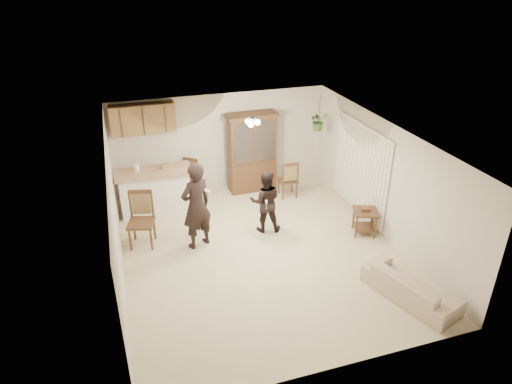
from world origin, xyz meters
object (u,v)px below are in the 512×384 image
object	(u,v)px
adult	(196,208)
side_table	(364,222)
child	(265,203)
china_hutch	(252,153)
chair_hutch_left	(188,187)
chair_hutch_right	(288,186)
chair_bar	(142,231)
sofa	(412,281)

from	to	relation	value
adult	side_table	xyz separation A→B (m)	(3.57, -0.64, -0.61)
child	china_hutch	world-z (taller)	china_hutch
chair_hutch_left	chair_hutch_right	xyz separation A→B (m)	(2.42, -0.73, 0.00)
chair_bar	chair_hutch_right	xyz separation A→B (m)	(3.73, 1.19, -0.05)
adult	chair_hutch_left	xyz separation A→B (m)	(0.20, 2.29, -0.62)
side_table	chair_hutch_right	xyz separation A→B (m)	(-0.95, 2.20, -0.01)
china_hutch	chair_hutch_left	bearing A→B (deg)	175.80
china_hutch	side_table	distance (m)	3.41
adult	china_hutch	world-z (taller)	china_hutch
side_table	adult	bearing A→B (deg)	169.89
chair_hutch_left	chair_hutch_right	size ratio (longest dim) A/B	0.99
side_table	chair_hutch_left	bearing A→B (deg)	139.01
side_table	chair_bar	distance (m)	4.79
adult	side_table	world-z (taller)	adult
china_hutch	chair_hutch_left	world-z (taller)	china_hutch
china_hutch	chair_bar	bearing A→B (deg)	-150.29
adult	chair_hutch_right	bearing A→B (deg)	-172.49
china_hutch	chair_hutch_right	bearing A→B (deg)	-44.45
china_hutch	chair_bar	xyz separation A→B (m)	(-2.98, -1.86, -0.68)
child	china_hutch	distance (m)	2.12
child	chair_bar	size ratio (longest dim) A/B	1.14
sofa	chair_hutch_right	size ratio (longest dim) A/B	1.89
sofa	side_table	world-z (taller)	sofa
adult	chair_hutch_left	world-z (taller)	adult
china_hutch	adult	bearing A→B (deg)	-132.17
chair_hutch_left	chair_hutch_right	distance (m)	2.52
side_table	chair_hutch_right	size ratio (longest dim) A/B	0.66
chair_hutch_left	adult	bearing A→B (deg)	-57.55
sofa	side_table	xyz separation A→B (m)	(0.31, 2.19, -0.07)
chair_bar	chair_hutch_right	world-z (taller)	chair_bar
child	chair_bar	xyz separation A→B (m)	(-2.66, 0.20, -0.34)
side_table	chair_hutch_left	world-z (taller)	chair_hutch_left
side_table	chair_hutch_left	size ratio (longest dim) A/B	0.67
sofa	chair_hutch_left	bearing A→B (deg)	12.43
sofa	side_table	size ratio (longest dim) A/B	2.85
chair_hutch_left	sofa	bearing A→B (deg)	-21.78
child	chair_hutch_left	world-z (taller)	child
sofa	child	xyz separation A→B (m)	(-1.71, 2.99, 0.31)
sofa	chair_hutch_left	world-z (taller)	chair_hutch_left
adult	chair_hutch_left	size ratio (longest dim) A/B	1.83
child	side_table	size ratio (longest dim) A/B	2.05
adult	china_hutch	bearing A→B (deg)	-153.24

